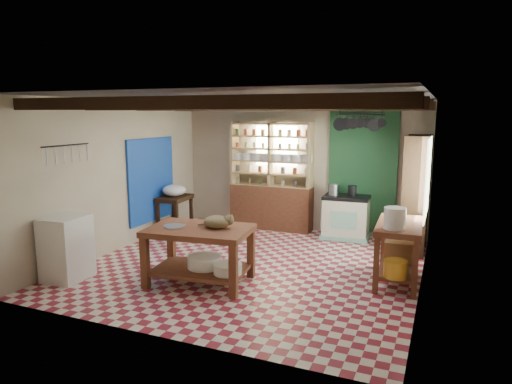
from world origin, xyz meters
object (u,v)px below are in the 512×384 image
at_px(work_table, 200,255).
at_px(white_cabinet, 66,248).
at_px(prep_table, 175,214).
at_px(right_counter, 398,253).
at_px(cat, 217,222).
at_px(stove, 346,217).

bearing_deg(work_table, white_cabinet, -168.68).
relative_size(work_table, prep_table, 1.89).
distance_m(prep_table, right_counter, 4.51).
xyz_separation_m(prep_table, cat, (2.06, -2.12, 0.51)).
height_order(white_cabinet, cat, cat).
height_order(work_table, cat, cat).
relative_size(work_table, cat, 3.62).
bearing_deg(white_cabinet, cat, 13.73).
bearing_deg(stove, work_table, -117.00).
height_order(prep_table, white_cabinet, white_cabinet).
distance_m(work_table, prep_table, 2.85).
bearing_deg(prep_table, right_counter, -18.41).
relative_size(stove, white_cabinet, 0.92).
height_order(work_table, prep_table, work_table).
bearing_deg(stove, cat, -113.69).
bearing_deg(prep_table, stove, 10.99).
bearing_deg(prep_table, work_table, -54.81).
height_order(work_table, right_counter, right_counter).
bearing_deg(work_table, prep_table, 122.66).
xyz_separation_m(white_cabinet, cat, (2.08, 0.69, 0.42)).
bearing_deg(work_table, right_counter, 16.38).
bearing_deg(work_table, stove, 58.41).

